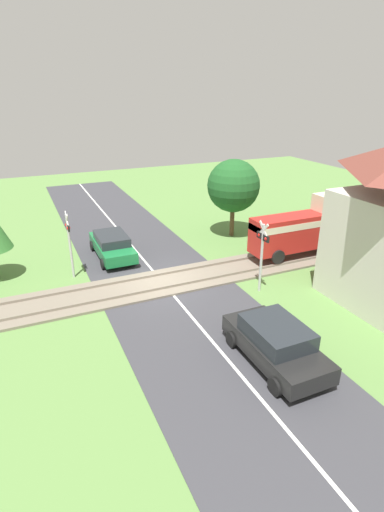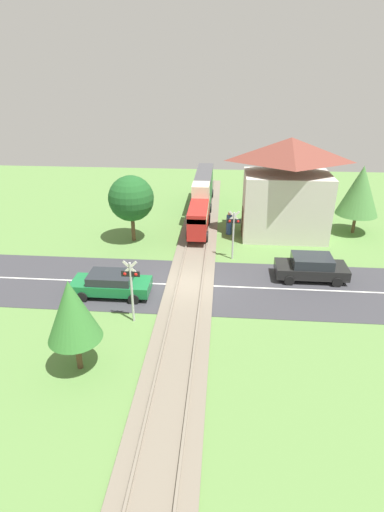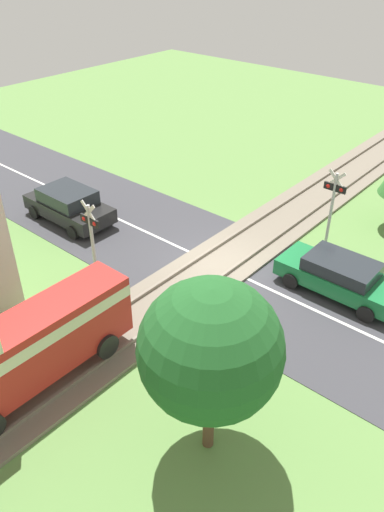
% 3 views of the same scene
% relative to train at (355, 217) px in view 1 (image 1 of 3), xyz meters
% --- Properties ---
extents(ground_plane, '(60.00, 60.00, 0.00)m').
position_rel_train_xyz_m(ground_plane, '(0.00, -11.95, -1.86)').
color(ground_plane, '#5B8442').
extents(road_surface, '(48.00, 6.40, 0.02)m').
position_rel_train_xyz_m(road_surface, '(0.00, -11.95, -1.85)').
color(road_surface, '#38383D').
rests_on(road_surface, ground_plane).
extents(track_bed, '(2.80, 48.00, 0.24)m').
position_rel_train_xyz_m(track_bed, '(0.00, -11.95, -1.80)').
color(track_bed, '#756B5B').
rests_on(track_bed, ground_plane).
extents(train, '(1.58, 13.32, 3.18)m').
position_rel_train_xyz_m(train, '(0.00, 0.00, 0.00)').
color(train, red).
rests_on(train, track_bed).
extents(car_near_crossing, '(4.39, 1.90, 1.36)m').
position_rel_train_xyz_m(car_near_crossing, '(-4.30, -13.39, -1.14)').
color(car_near_crossing, '#197038').
rests_on(car_near_crossing, ground_plane).
extents(car_far_side, '(4.24, 2.04, 1.50)m').
position_rel_train_xyz_m(car_far_side, '(7.22, -10.51, -1.08)').
color(car_far_side, black).
rests_on(car_far_side, ground_plane).
extents(crossing_signal_west_approach, '(0.90, 0.18, 3.40)m').
position_rel_train_xyz_m(crossing_signal_west_approach, '(-2.52, -15.82, 0.30)').
color(crossing_signal_west_approach, '#B7B7B7').
rests_on(crossing_signal_west_approach, ground_plane).
extents(crossing_signal_east_approach, '(0.90, 0.18, 3.40)m').
position_rel_train_xyz_m(crossing_signal_east_approach, '(2.52, -8.08, 0.30)').
color(crossing_signal_east_approach, '#B7B7B7').
rests_on(crossing_signal_east_approach, ground_plane).
extents(pedestrian_by_station, '(0.44, 0.44, 1.78)m').
position_rel_train_xyz_m(pedestrian_by_station, '(2.31, -3.62, -1.05)').
color(pedestrian_by_station, '#2D4C8E').
rests_on(pedestrian_by_station, ground_plane).
extents(tree_roadside_hedge, '(3.26, 3.26, 4.87)m').
position_rel_train_xyz_m(tree_roadside_hedge, '(-4.75, -5.48, 1.36)').
color(tree_roadside_hedge, brown).
rests_on(tree_roadside_hedge, ground_plane).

